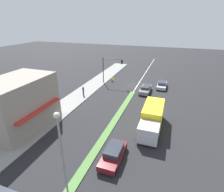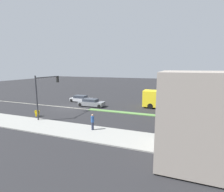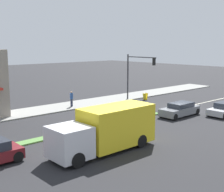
{
  "view_description": "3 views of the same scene",
  "coord_description": "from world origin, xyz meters",
  "px_view_note": "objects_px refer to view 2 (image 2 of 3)",
  "views": [
    {
      "loc": [
        -6.61,
        34.9,
        12.86
      ],
      "look_at": [
        1.57,
        11.81,
        2.19
      ],
      "focal_mm": 28.0,
      "sensor_mm": 36.0,
      "label": 1
    },
    {
      "loc": [
        24.19,
        16.96,
        6.79
      ],
      "look_at": [
        -0.56,
        7.6,
        2.33
      ],
      "focal_mm": 28.0,
      "sensor_mm": 36.0,
      "label": 2
    },
    {
      "loc": [
        -19.88,
        28.12,
        6.98
      ],
      "look_at": [
        0.64,
        9.56,
        2.34
      ],
      "focal_mm": 50.0,
      "sensor_mm": 36.0,
      "label": 3
    }
  ],
  "objects_px": {
    "delivery_truck": "(165,100)",
    "sedan_silver": "(81,99)",
    "pedestrian": "(93,122)",
    "sedan_maroon": "(216,113)",
    "warning_aframe_sign": "(37,113)",
    "traffic_signal_main": "(44,89)",
    "suv_grey": "(91,103)"
  },
  "relations": [
    {
      "from": "sedan_silver",
      "to": "delivery_truck",
      "type": "bearing_deg",
      "value": 90.0
    },
    {
      "from": "delivery_truck",
      "to": "sedan_silver",
      "type": "distance_m",
      "value": 15.68
    },
    {
      "from": "pedestrian",
      "to": "sedan_maroon",
      "type": "distance_m",
      "value": 16.96
    },
    {
      "from": "pedestrian",
      "to": "warning_aframe_sign",
      "type": "distance_m",
      "value": 9.95
    },
    {
      "from": "traffic_signal_main",
      "to": "warning_aframe_sign",
      "type": "relative_size",
      "value": 6.69
    },
    {
      "from": "warning_aframe_sign",
      "to": "delivery_truck",
      "type": "distance_m",
      "value": 19.52
    },
    {
      "from": "sedan_maroon",
      "to": "delivery_truck",
      "type": "bearing_deg",
      "value": -111.98
    },
    {
      "from": "sedan_silver",
      "to": "sedan_maroon",
      "type": "bearing_deg",
      "value": 82.94
    },
    {
      "from": "warning_aframe_sign",
      "to": "delivery_truck",
      "type": "bearing_deg",
      "value": 124.39
    },
    {
      "from": "warning_aframe_sign",
      "to": "sedan_silver",
      "type": "distance_m",
      "value": 11.02
    },
    {
      "from": "sedan_silver",
      "to": "warning_aframe_sign",
      "type": "bearing_deg",
      "value": -2.22
    },
    {
      "from": "suv_grey",
      "to": "sedan_maroon",
      "type": "bearing_deg",
      "value": 90.0
    },
    {
      "from": "delivery_truck",
      "to": "sedan_silver",
      "type": "bearing_deg",
      "value": -90.0
    },
    {
      "from": "traffic_signal_main",
      "to": "delivery_truck",
      "type": "height_order",
      "value": "traffic_signal_main"
    },
    {
      "from": "suv_grey",
      "to": "pedestrian",
      "type": "bearing_deg",
      "value": 27.97
    },
    {
      "from": "traffic_signal_main",
      "to": "sedan_maroon",
      "type": "relative_size",
      "value": 1.3
    },
    {
      "from": "warning_aframe_sign",
      "to": "sedan_maroon",
      "type": "height_order",
      "value": "sedan_maroon"
    },
    {
      "from": "traffic_signal_main",
      "to": "warning_aframe_sign",
      "type": "distance_m",
      "value": 3.83
    },
    {
      "from": "traffic_signal_main",
      "to": "pedestrian",
      "type": "xyz_separation_m",
      "value": [
        2.13,
        8.07,
        -2.87
      ]
    },
    {
      "from": "pedestrian",
      "to": "delivery_truck",
      "type": "relative_size",
      "value": 0.23
    },
    {
      "from": "pedestrian",
      "to": "sedan_silver",
      "type": "bearing_deg",
      "value": -145.1
    },
    {
      "from": "traffic_signal_main",
      "to": "sedan_maroon",
      "type": "bearing_deg",
      "value": 111.25
    },
    {
      "from": "pedestrian",
      "to": "delivery_truck",
      "type": "distance_m",
      "value": 14.73
    },
    {
      "from": "warning_aframe_sign",
      "to": "pedestrian",
      "type": "bearing_deg",
      "value": 76.94
    },
    {
      "from": "pedestrian",
      "to": "delivery_truck",
      "type": "bearing_deg",
      "value": 154.19
    },
    {
      "from": "pedestrian",
      "to": "sedan_silver",
      "type": "height_order",
      "value": "pedestrian"
    },
    {
      "from": "suv_grey",
      "to": "traffic_signal_main",
      "type": "bearing_deg",
      "value": -16.8
    },
    {
      "from": "pedestrian",
      "to": "sedan_maroon",
      "type": "relative_size",
      "value": 0.4
    },
    {
      "from": "pedestrian",
      "to": "suv_grey",
      "type": "xyz_separation_m",
      "value": [
        -10.45,
        -5.55,
        -0.4
      ]
    },
    {
      "from": "pedestrian",
      "to": "sedan_maroon",
      "type": "bearing_deg",
      "value": 128.07
    },
    {
      "from": "traffic_signal_main",
      "to": "suv_grey",
      "type": "distance_m",
      "value": 9.29
    },
    {
      "from": "warning_aframe_sign",
      "to": "delivery_truck",
      "type": "relative_size",
      "value": 0.11
    }
  ]
}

